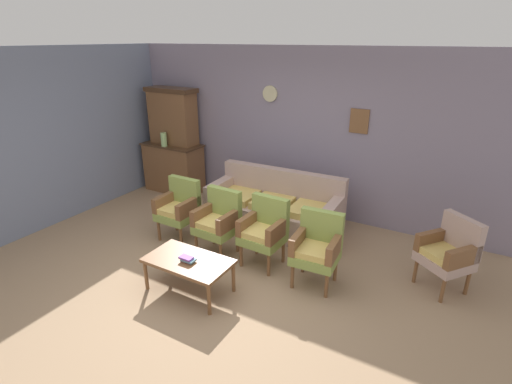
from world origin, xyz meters
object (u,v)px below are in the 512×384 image
(armchair_by_doorway, at_px, (179,207))
(armchair_row_middle, at_px, (264,229))
(armchair_near_couch_end, at_px, (218,219))
(book_stack_on_table, at_px, (187,259))
(wingback_chair_by_fireplace, at_px, (449,251))
(side_cabinet, at_px, (174,167))
(armchair_near_cabinet, at_px, (317,246))
(vase_on_cabinet, at_px, (164,139))
(floral_couch, at_px, (275,210))
(coffee_table, at_px, (188,263))

(armchair_by_doorway, height_order, armchair_row_middle, same)
(armchair_by_doorway, relative_size, armchair_near_couch_end, 1.00)
(book_stack_on_table, bearing_deg, wingback_chair_by_fireplace, 31.90)
(side_cabinet, distance_m, armchair_near_cabinet, 3.86)
(armchair_by_doorway, bearing_deg, vase_on_cabinet, 137.52)
(vase_on_cabinet, height_order, floral_couch, vase_on_cabinet)
(vase_on_cabinet, distance_m, armchair_near_cabinet, 3.86)
(armchair_near_couch_end, xyz_separation_m, armchair_near_cabinet, (1.44, -0.01, 0.00))
(side_cabinet, xyz_separation_m, armchair_by_doorway, (1.36, -1.45, 0.03))
(armchair_near_couch_end, distance_m, armchair_near_cabinet, 1.44)
(coffee_table, bearing_deg, armchair_row_middle, 64.49)
(side_cabinet, height_order, armchair_near_couch_end, side_cabinet)
(armchair_by_doorway, bearing_deg, book_stack_on_table, -45.99)
(armchair_near_couch_end, relative_size, book_stack_on_table, 4.97)
(vase_on_cabinet, distance_m, coffee_table, 3.32)
(vase_on_cabinet, bearing_deg, book_stack_on_table, -43.99)
(side_cabinet, distance_m, vase_on_cabinet, 0.62)
(side_cabinet, height_order, book_stack_on_table, side_cabinet)
(floral_couch, height_order, armchair_near_couch_end, same)
(armchair_row_middle, xyz_separation_m, wingback_chair_by_fireplace, (2.13, 0.58, 0.00))
(armchair_row_middle, bearing_deg, armchair_near_cabinet, -6.02)
(armchair_by_doorway, distance_m, armchair_near_couch_end, 0.75)
(vase_on_cabinet, xyz_separation_m, floral_couch, (2.48, -0.32, -0.73))
(side_cabinet, height_order, coffee_table, side_cabinet)
(floral_couch, height_order, armchair_near_cabinet, same)
(armchair_near_cabinet, relative_size, coffee_table, 0.90)
(wingback_chair_by_fireplace, bearing_deg, coffee_table, -148.99)
(armchair_by_doorway, bearing_deg, armchair_near_cabinet, -2.04)
(floral_couch, xyz_separation_m, wingback_chair_by_fireplace, (2.47, -0.37, 0.17))
(armchair_by_doorway, distance_m, coffee_table, 1.38)
(armchair_near_cabinet, height_order, coffee_table, armchair_near_cabinet)
(floral_couch, height_order, armchair_by_doorway, same)
(armchair_near_cabinet, bearing_deg, armchair_by_doorway, 177.96)
(armchair_by_doorway, xyz_separation_m, coffee_table, (0.96, -0.98, -0.12))
(floral_couch, height_order, armchair_row_middle, same)
(armchair_row_middle, height_order, book_stack_on_table, armchair_row_middle)
(floral_couch, relative_size, coffee_table, 2.07)
(floral_couch, relative_size, armchair_near_cabinet, 2.30)
(wingback_chair_by_fireplace, bearing_deg, armchair_row_middle, -164.71)
(floral_couch, bearing_deg, coffee_table, -93.91)
(floral_couch, bearing_deg, wingback_chair_by_fireplace, -8.45)
(floral_couch, distance_m, wingback_chair_by_fireplace, 2.50)
(coffee_table, bearing_deg, armchair_near_cabinet, 36.28)
(armchair_near_couch_end, bearing_deg, floral_couch, 71.34)
(vase_on_cabinet, xyz_separation_m, armchair_row_middle, (2.81, -1.27, -0.56))
(vase_on_cabinet, bearing_deg, armchair_row_middle, -24.23)
(floral_couch, height_order, book_stack_on_table, floral_couch)
(coffee_table, bearing_deg, armchair_by_doorway, 134.53)
(side_cabinet, bearing_deg, armchair_by_doorway, -46.84)
(floral_couch, bearing_deg, armchair_near_cabinet, -43.26)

